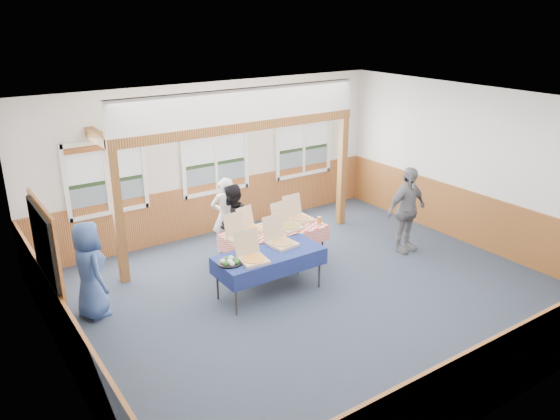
# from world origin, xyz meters

# --- Properties ---
(floor) EXTENTS (8.00, 8.00, 0.00)m
(floor) POSITION_xyz_m (0.00, 0.00, 0.00)
(floor) COLOR #283142
(floor) RESTS_ON ground
(ceiling) EXTENTS (8.00, 8.00, 0.00)m
(ceiling) POSITION_xyz_m (0.00, 0.00, 3.20)
(ceiling) COLOR white
(ceiling) RESTS_ON wall_back
(wall_back) EXTENTS (8.00, 0.00, 8.00)m
(wall_back) POSITION_xyz_m (0.00, 3.50, 1.60)
(wall_back) COLOR silver
(wall_back) RESTS_ON floor
(wall_front) EXTENTS (8.00, 0.00, 8.00)m
(wall_front) POSITION_xyz_m (0.00, -3.50, 1.60)
(wall_front) COLOR silver
(wall_front) RESTS_ON floor
(wall_left) EXTENTS (0.00, 8.00, 8.00)m
(wall_left) POSITION_xyz_m (-4.00, 0.00, 1.60)
(wall_left) COLOR silver
(wall_left) RESTS_ON floor
(wall_right) EXTENTS (0.00, 8.00, 8.00)m
(wall_right) POSITION_xyz_m (4.00, 0.00, 1.60)
(wall_right) COLOR silver
(wall_right) RESTS_ON floor
(wainscot_back) EXTENTS (7.98, 0.05, 1.10)m
(wainscot_back) POSITION_xyz_m (0.00, 3.48, 0.55)
(wainscot_back) COLOR brown
(wainscot_back) RESTS_ON floor
(wainscot_front) EXTENTS (7.98, 0.05, 1.10)m
(wainscot_front) POSITION_xyz_m (0.00, -3.48, 0.55)
(wainscot_front) COLOR brown
(wainscot_front) RESTS_ON floor
(wainscot_left) EXTENTS (0.05, 6.98, 1.10)m
(wainscot_left) POSITION_xyz_m (-3.98, 0.00, 0.55)
(wainscot_left) COLOR brown
(wainscot_left) RESTS_ON floor
(wainscot_right) EXTENTS (0.05, 6.98, 1.10)m
(wainscot_right) POSITION_xyz_m (3.98, 0.00, 0.55)
(wainscot_right) COLOR brown
(wainscot_right) RESTS_ON floor
(cased_opening) EXTENTS (0.06, 1.30, 2.10)m
(cased_opening) POSITION_xyz_m (-3.96, 0.90, 1.05)
(cased_opening) COLOR #2D2D2D
(cased_opening) RESTS_ON wall_left
(window_left) EXTENTS (1.56, 0.10, 1.46)m
(window_left) POSITION_xyz_m (-2.30, 3.46, 1.68)
(window_left) COLOR white
(window_left) RESTS_ON wall_back
(window_mid) EXTENTS (1.56, 0.10, 1.46)m
(window_mid) POSITION_xyz_m (0.00, 3.46, 1.68)
(window_mid) COLOR white
(window_mid) RESTS_ON wall_back
(window_right) EXTENTS (1.56, 0.10, 1.46)m
(window_right) POSITION_xyz_m (2.30, 3.46, 1.68)
(window_right) COLOR white
(window_right) RESTS_ON wall_back
(post_left) EXTENTS (0.15, 0.15, 2.40)m
(post_left) POSITION_xyz_m (-2.50, 2.30, 1.20)
(post_left) COLOR #602A15
(post_left) RESTS_ON floor
(post_right) EXTENTS (0.15, 0.15, 2.40)m
(post_right) POSITION_xyz_m (2.50, 2.30, 1.20)
(post_right) COLOR #602A15
(post_right) RESTS_ON floor
(cross_beam) EXTENTS (5.15, 0.18, 0.18)m
(cross_beam) POSITION_xyz_m (0.00, 2.30, 2.49)
(cross_beam) COLOR #602A15
(cross_beam) RESTS_ON post_left
(table_left) EXTENTS (2.00, 1.56, 0.76)m
(table_left) POSITION_xyz_m (-0.61, 0.47, 0.70)
(table_left) COLOR #2D2D2D
(table_left) RESTS_ON floor
(table_right) EXTENTS (2.06, 1.23, 0.76)m
(table_right) POSITION_xyz_m (0.01, 1.26, 0.70)
(table_right) COLOR #2D2D2D
(table_right) RESTS_ON floor
(pizza_box_a) EXTENTS (0.47, 0.55, 0.46)m
(pizza_box_a) POSITION_xyz_m (-1.00, 0.36, 0.83)
(pizza_box_a) COLOR tan
(pizza_box_a) RESTS_ON table_left
(pizza_box_b) EXTENTS (0.47, 0.56, 0.46)m
(pizza_box_b) POSITION_xyz_m (-0.26, 0.63, 0.83)
(pizza_box_b) COLOR tan
(pizza_box_b) RESTS_ON table_left
(pizza_box_c) EXTENTS (0.46, 0.54, 0.45)m
(pizza_box_c) POSITION_xyz_m (-0.74, 1.16, 0.82)
(pizza_box_c) COLOR tan
(pizza_box_c) RESTS_ON table_right
(pizza_box_d) EXTENTS (0.47, 0.53, 0.41)m
(pizza_box_d) POSITION_xyz_m (-0.34, 1.45, 0.82)
(pizza_box_d) COLOR tan
(pizza_box_d) RESTS_ON table_right
(pizza_box_e) EXTENTS (0.48, 0.56, 0.45)m
(pizza_box_e) POSITION_xyz_m (0.26, 1.18, 0.83)
(pizza_box_e) COLOR tan
(pizza_box_e) RESTS_ON table_right
(pizza_box_f) EXTENTS (0.42, 0.51, 0.45)m
(pizza_box_f) POSITION_xyz_m (0.66, 1.40, 0.82)
(pizza_box_f) COLOR tan
(pizza_box_f) RESTS_ON table_right
(veggie_tray) EXTENTS (0.40, 0.40, 0.09)m
(veggie_tray) POSITION_xyz_m (-1.36, 0.47, 0.79)
(veggie_tray) COLOR black
(veggie_tray) RESTS_ON table_left
(drink_glass) EXTENTS (0.07, 0.07, 0.15)m
(drink_glass) POSITION_xyz_m (0.86, 1.01, 0.83)
(drink_glass) COLOR #A7651B
(drink_glass) RESTS_ON table_right
(woman_white) EXTENTS (0.65, 0.53, 1.55)m
(woman_white) POSITION_xyz_m (-0.39, 2.34, 0.78)
(woman_white) COLOR silver
(woman_white) RESTS_ON floor
(woman_black) EXTENTS (0.94, 0.89, 1.54)m
(woman_black) POSITION_xyz_m (-0.50, 1.92, 0.77)
(woman_black) COLOR black
(woman_black) RESTS_ON floor
(man_blue) EXTENTS (0.58, 0.82, 1.57)m
(man_blue) POSITION_xyz_m (-3.28, 1.45, 0.79)
(man_blue) COLOR #3A5691
(man_blue) RESTS_ON floor
(person_grey) EXTENTS (1.03, 0.46, 1.73)m
(person_grey) POSITION_xyz_m (2.57, 0.42, 0.87)
(person_grey) COLOR slate
(person_grey) RESTS_ON floor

